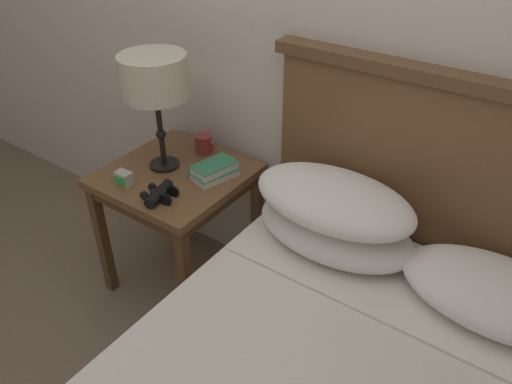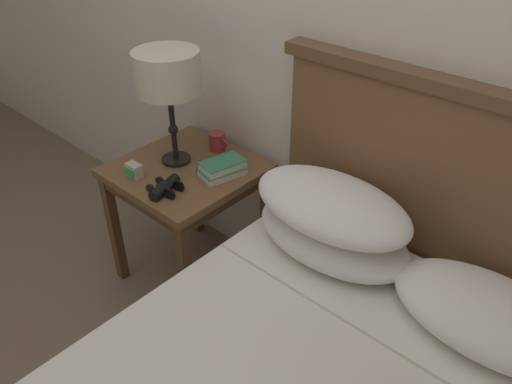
{
  "view_description": "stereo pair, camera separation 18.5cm",
  "coord_description": "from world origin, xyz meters",
  "px_view_note": "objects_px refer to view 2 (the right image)",
  "views": [
    {
      "loc": [
        0.83,
        -0.64,
        1.76
      ],
      "look_at": [
        -0.05,
        0.61,
        0.73
      ],
      "focal_mm": 35.0,
      "sensor_mm": 36.0,
      "label": 1
    },
    {
      "loc": [
        0.97,
        -0.53,
        1.76
      ],
      "look_at": [
        -0.05,
        0.61,
        0.73
      ],
      "focal_mm": 35.0,
      "sensor_mm": 36.0,
      "label": 2
    }
  ],
  "objects_px": {
    "book_stacked_on_top": "(222,164)",
    "alarm_clock": "(134,170)",
    "coffee_mug": "(217,141)",
    "book_on_nightstand": "(222,171)",
    "nightstand": "(187,183)",
    "table_lamp": "(168,75)",
    "binoculars_pair": "(165,187)"
  },
  "relations": [
    {
      "from": "binoculars_pair",
      "to": "book_stacked_on_top",
      "type": "bearing_deg",
      "value": 73.95
    },
    {
      "from": "book_stacked_on_top",
      "to": "book_on_nightstand",
      "type": "bearing_deg",
      "value": -46.72
    },
    {
      "from": "book_on_nightstand",
      "to": "book_stacked_on_top",
      "type": "distance_m",
      "value": 0.03
    },
    {
      "from": "nightstand",
      "to": "binoculars_pair",
      "type": "relative_size",
      "value": 3.82
    },
    {
      "from": "table_lamp",
      "to": "book_stacked_on_top",
      "type": "xyz_separation_m",
      "value": [
        0.23,
        0.06,
        -0.35
      ]
    },
    {
      "from": "book_stacked_on_top",
      "to": "alarm_clock",
      "type": "xyz_separation_m",
      "value": [
        -0.26,
        -0.27,
        -0.02
      ]
    },
    {
      "from": "nightstand",
      "to": "book_on_nightstand",
      "type": "bearing_deg",
      "value": 21.16
    },
    {
      "from": "book_stacked_on_top",
      "to": "alarm_clock",
      "type": "distance_m",
      "value": 0.37
    },
    {
      "from": "coffee_mug",
      "to": "alarm_clock",
      "type": "height_order",
      "value": "coffee_mug"
    },
    {
      "from": "table_lamp",
      "to": "alarm_clock",
      "type": "relative_size",
      "value": 7.12
    },
    {
      "from": "alarm_clock",
      "to": "binoculars_pair",
      "type": "bearing_deg",
      "value": 3.18
    },
    {
      "from": "alarm_clock",
      "to": "coffee_mug",
      "type": "bearing_deg",
      "value": 76.76
    },
    {
      "from": "table_lamp",
      "to": "alarm_clock",
      "type": "xyz_separation_m",
      "value": [
        -0.03,
        -0.21,
        -0.37
      ]
    },
    {
      "from": "nightstand",
      "to": "book_stacked_on_top",
      "type": "bearing_deg",
      "value": 23.2
    },
    {
      "from": "nightstand",
      "to": "book_stacked_on_top",
      "type": "relative_size",
      "value": 3.11
    },
    {
      "from": "nightstand",
      "to": "table_lamp",
      "type": "distance_m",
      "value": 0.49
    },
    {
      "from": "book_on_nightstand",
      "to": "binoculars_pair",
      "type": "height_order",
      "value": "binoculars_pair"
    },
    {
      "from": "book_on_nightstand",
      "to": "nightstand",
      "type": "bearing_deg",
      "value": -158.84
    },
    {
      "from": "table_lamp",
      "to": "binoculars_pair",
      "type": "height_order",
      "value": "table_lamp"
    },
    {
      "from": "nightstand",
      "to": "coffee_mug",
      "type": "distance_m",
      "value": 0.24
    },
    {
      "from": "book_stacked_on_top",
      "to": "coffee_mug",
      "type": "height_order",
      "value": "coffee_mug"
    },
    {
      "from": "table_lamp",
      "to": "book_stacked_on_top",
      "type": "relative_size",
      "value": 2.46
    },
    {
      "from": "book_on_nightstand",
      "to": "coffee_mug",
      "type": "distance_m",
      "value": 0.22
    },
    {
      "from": "binoculars_pair",
      "to": "alarm_clock",
      "type": "xyz_separation_m",
      "value": [
        -0.19,
        -0.01,
        0.01
      ]
    },
    {
      "from": "coffee_mug",
      "to": "book_on_nightstand",
      "type": "bearing_deg",
      "value": -39.0
    },
    {
      "from": "table_lamp",
      "to": "binoculars_pair",
      "type": "bearing_deg",
      "value": -50.5
    },
    {
      "from": "coffee_mug",
      "to": "nightstand",
      "type": "bearing_deg",
      "value": -88.08
    },
    {
      "from": "table_lamp",
      "to": "coffee_mug",
      "type": "bearing_deg",
      "value": 71.41
    },
    {
      "from": "nightstand",
      "to": "alarm_clock",
      "type": "distance_m",
      "value": 0.25
    },
    {
      "from": "nightstand",
      "to": "book_stacked_on_top",
      "type": "xyz_separation_m",
      "value": [
        0.16,
        0.07,
        0.13
      ]
    },
    {
      "from": "book_stacked_on_top",
      "to": "binoculars_pair",
      "type": "xyz_separation_m",
      "value": [
        -0.07,
        -0.25,
        -0.02
      ]
    },
    {
      "from": "table_lamp",
      "to": "alarm_clock",
      "type": "bearing_deg",
      "value": -97.94
    }
  ]
}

